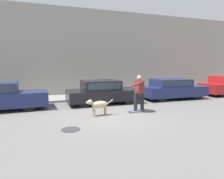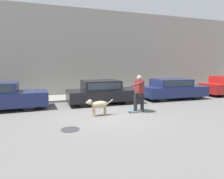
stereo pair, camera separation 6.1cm
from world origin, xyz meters
The scene contains 8 objects.
ground_plane centered at (0.00, 0.00, 0.00)m, with size 36.00×36.00×0.00m, color slate.
back_wall centered at (0.00, 5.90, 2.94)m, with size 32.00×0.30×5.88m.
sidewalk_curb centered at (0.00, 4.61, 0.06)m, with size 30.00×2.24×0.12m.
parked_car_1 centered at (0.45, 2.43, 0.62)m, with size 3.91×1.73×1.28m.
parked_car_2 centered at (4.97, 2.43, 0.62)m, with size 3.99×1.95×1.25m.
dog centered at (-0.47, -0.01, 0.46)m, with size 1.19×0.33×0.71m.
skateboarder centered at (1.41, 0.02, 0.94)m, with size 2.73×0.65×1.66m.
manhole_cover centered at (-1.84, -1.45, 0.01)m, with size 0.62×0.62×0.01m.
Camera 2 is at (-2.63, -7.93, 2.15)m, focal length 32.00 mm.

